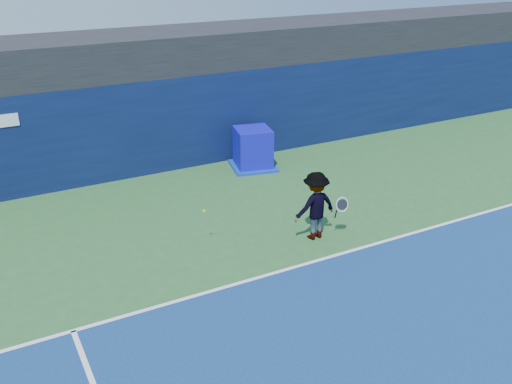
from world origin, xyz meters
TOP-DOWN VIEW (x-y plane):
  - ground at (0.00, 0.00)m, footprint 80.00×80.00m
  - baseline at (0.00, 3.00)m, footprint 24.00×0.10m
  - stadium_band at (0.00, 11.50)m, footprint 36.00×3.00m
  - back_wall_assembly at (-0.00, 10.50)m, footprint 36.00×1.03m
  - equipment_cart at (2.06, 9.03)m, footprint 1.65×1.65m
  - tennis_player at (1.18, 4.02)m, footprint 1.33×0.74m
  - tennis_ball at (-1.40, 4.95)m, footprint 0.07×0.07m

SIDE VIEW (x-z plane):
  - ground at x=0.00m, z-range 0.00..0.00m
  - baseline at x=0.00m, z-range 0.01..0.01m
  - equipment_cart at x=2.06m, z-range -0.06..1.27m
  - tennis_player at x=1.18m, z-range 0.00..1.75m
  - tennis_ball at x=-1.40m, z-range 0.89..0.95m
  - back_wall_assembly at x=0.00m, z-range 0.00..3.00m
  - stadium_band at x=0.00m, z-range 3.00..4.20m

